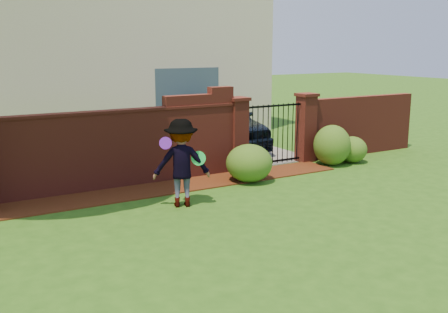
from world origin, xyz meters
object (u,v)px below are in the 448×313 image
frisbee_purple (165,143)px  frisbee_green (199,158)px  car (221,122)px  man (181,163)px

frisbee_purple → frisbee_green: bearing=-12.2°
frisbee_purple → frisbee_green: (0.64, -0.14, -0.34)m
car → frisbee_purple: size_ratio=20.05×
car → man: (-3.70, -4.83, 0.06)m
frisbee_green → frisbee_purple: bearing=167.8°
car → man: 6.09m
man → car: bearing=-105.6°
frisbee_purple → car: bearing=50.3°
car → man: bearing=-119.5°
car → frisbee_purple: car is taller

